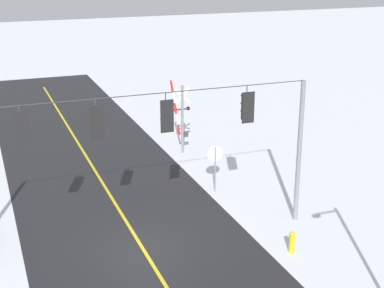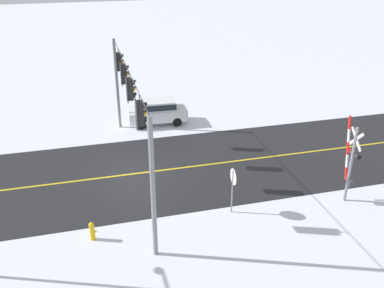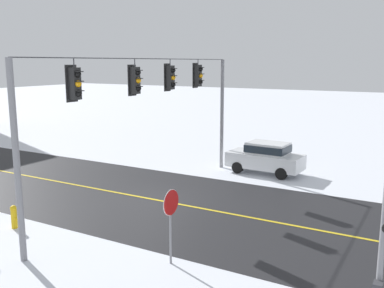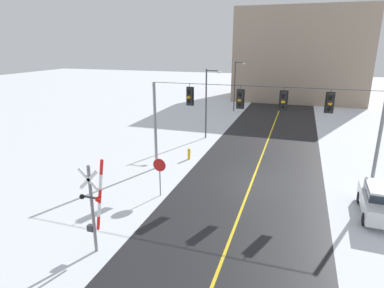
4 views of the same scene
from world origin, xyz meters
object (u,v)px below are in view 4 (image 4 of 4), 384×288
Objects in this scene: parked_car_white at (381,200)px; streetlamp_far at (236,82)px; stop_sign at (160,169)px; railroad_crossing at (93,205)px; fire_hydrant at (189,153)px; streetlamp_near at (208,97)px.

streetlamp_far reaches higher than parked_car_white.
railroad_crossing is (-0.42, -5.89, 0.53)m from stop_sign.
streetlamp_far reaches higher than stop_sign.
streetlamp_far is 7.39× the size of fire_hydrant.
railroad_crossing reaches higher than stop_sign.
railroad_crossing is 0.67× the size of streetlamp_near.
stop_sign is 11.98m from parked_car_white.
stop_sign is 5.93m from railroad_crossing.
parked_car_white is 0.66× the size of streetlamp_near.
stop_sign is 26.63m from streetlamp_far.
streetlamp_near and streetlamp_far have the same top height.
stop_sign is at bearing -173.44° from parked_car_white.
stop_sign reaches higher than fire_hydrant.
railroad_crossing is at bearing -89.55° from streetlamp_far.
streetlamp_near is (-0.25, 18.76, 1.67)m from railroad_crossing.
streetlamp_near is 13.66m from streetlamp_far.
stop_sign reaches higher than parked_car_white.
railroad_crossing reaches higher than fire_hydrant.
streetlamp_far is at bearing 90.00° from streetlamp_near.
parked_car_white is (12.30, 7.25, -1.29)m from railroad_crossing.
fire_hydrant is at bearing 93.83° from stop_sign.
streetlamp_far is at bearing 116.52° from parked_car_white.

